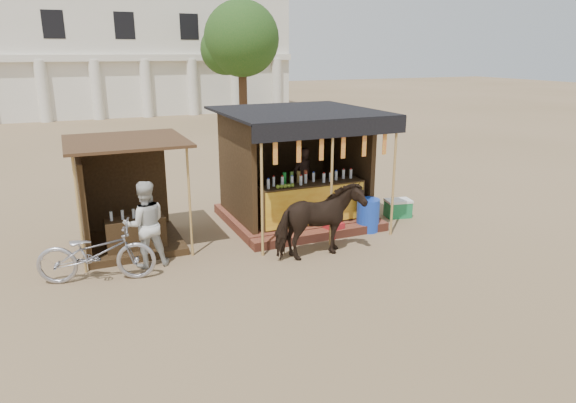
# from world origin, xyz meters

# --- Properties ---
(ground) EXTENTS (120.00, 120.00, 0.00)m
(ground) POSITION_xyz_m (0.00, 0.00, 0.00)
(ground) COLOR #846B4C
(ground) RESTS_ON ground
(main_stall) EXTENTS (3.60, 3.61, 2.78)m
(main_stall) POSITION_xyz_m (1.01, 3.36, 1.02)
(main_stall) COLOR brown
(main_stall) RESTS_ON ground
(secondary_stall) EXTENTS (2.40, 2.40, 2.38)m
(secondary_stall) POSITION_xyz_m (-3.17, 3.24, 0.85)
(secondary_stall) COLOR #3A2815
(secondary_stall) RESTS_ON ground
(cow) EXTENTS (1.90, 0.99, 1.56)m
(cow) POSITION_xyz_m (0.44, 1.01, 0.78)
(cow) COLOR black
(cow) RESTS_ON ground
(motorbike) EXTENTS (2.24, 1.23, 1.11)m
(motorbike) POSITION_xyz_m (-3.84, 1.65, 0.56)
(motorbike) COLOR #9A9AA2
(motorbike) RESTS_ON ground
(bystander) EXTENTS (0.85, 0.67, 1.74)m
(bystander) POSITION_xyz_m (-2.88, 2.00, 0.87)
(bystander) COLOR beige
(bystander) RESTS_ON ground
(blue_barrel) EXTENTS (0.65, 0.65, 0.78)m
(blue_barrel) POSITION_xyz_m (2.25, 2.00, 0.39)
(blue_barrel) COLOR #183EB4
(blue_barrel) RESTS_ON ground
(red_crate) EXTENTS (0.46, 0.48, 0.33)m
(red_crate) POSITION_xyz_m (1.31, 2.00, 0.17)
(red_crate) COLOR #A71B21
(red_crate) RESTS_ON ground
(cooler) EXTENTS (0.71, 0.55, 0.46)m
(cooler) POSITION_xyz_m (3.54, 2.60, 0.23)
(cooler) COLOR #1B7B42
(cooler) RESTS_ON ground
(background_building) EXTENTS (26.00, 7.45, 8.18)m
(background_building) POSITION_xyz_m (-2.00, 29.94, 3.98)
(background_building) COLOR silver
(background_building) RESTS_ON ground
(tree) EXTENTS (4.50, 4.40, 7.00)m
(tree) POSITION_xyz_m (5.81, 22.14, 4.63)
(tree) COLOR #382314
(tree) RESTS_ON ground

